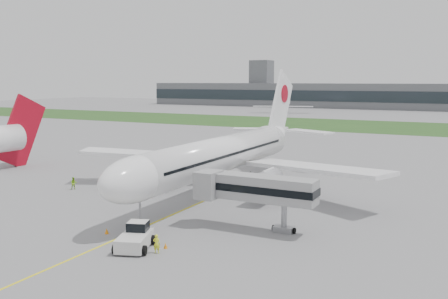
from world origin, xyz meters
The scene contains 13 objects.
ground centered at (0.00, 0.00, 0.00)m, with size 600.00×600.00×0.00m, color gray.
apron_markings centered at (0.00, -5.00, 0.00)m, with size 70.00×70.00×0.04m, color yellow, non-canonical shape.
grass_strip centered at (0.00, 120.00, 0.01)m, with size 600.00×50.00×0.02m, color #21481B.
terminal_building centered at (0.00, 229.87, 7.00)m, with size 320.00×22.30×14.00m.
control_tower centered at (-90.00, 232.00, 0.00)m, with size 12.00×12.00×56.00m, color slate, non-canonical shape.
airliner centered at (0.00, 4.87, 5.66)m, with size 48.13×53.95×17.88m.
pushback_tug centered at (3.36, -20.31, 1.09)m, with size 4.33×5.24×2.37m.
jet_bridge centered at (10.83, -9.64, 4.50)m, with size 13.14×3.75×6.08m.
safety_cone_left centered at (-2.05, -18.10, 0.30)m, with size 0.43×0.43×0.59m, color orange.
safety_cone_right centered at (5.99, -19.11, 0.27)m, with size 0.39×0.39×0.53m, color orange.
ground_crew_near centered at (6.00, -20.59, 0.91)m, with size 0.66×0.43×1.81m, color #EEFB29.
ground_crew_far centered at (-20.51, -3.56, 0.92)m, with size 0.89×0.70×1.84m, color #83C520.
distant_aircraft_left centered at (-53.21, 171.88, 0.00)m, with size 28.98×25.57×11.08m, color white, non-canonical shape.
Camera 1 is at (31.90, -57.44, 15.99)m, focal length 40.00 mm.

